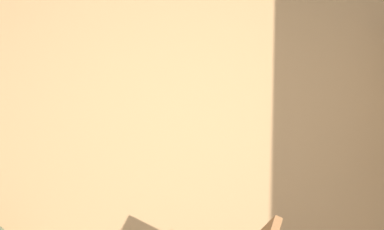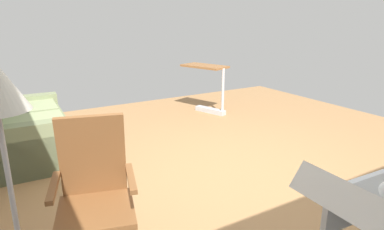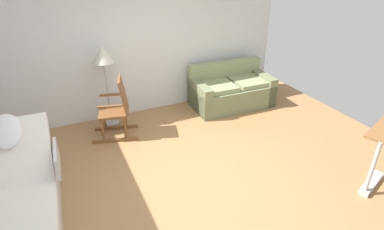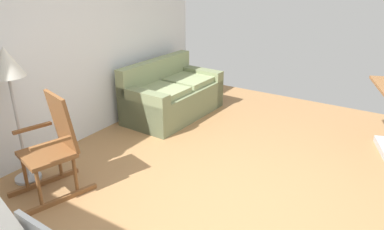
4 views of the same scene
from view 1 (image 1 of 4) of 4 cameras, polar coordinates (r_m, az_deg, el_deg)
name	(u,v)px [view 1 (image 1 of 4)]	position (r m, az deg, el deg)	size (l,w,h in m)	color
ground_plane	(193,100)	(3.43, 0.07, 2.07)	(7.20, 7.20, 0.00)	#9E7247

